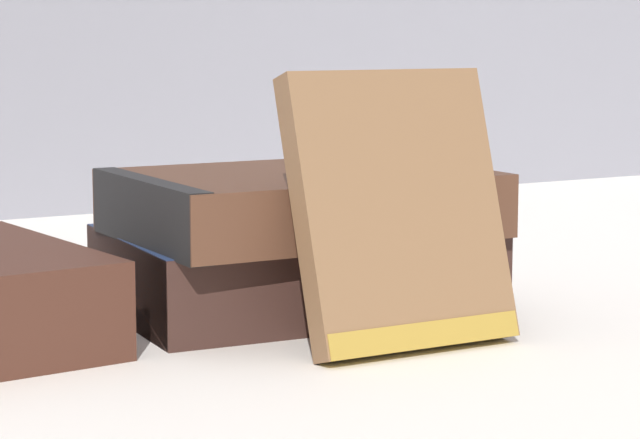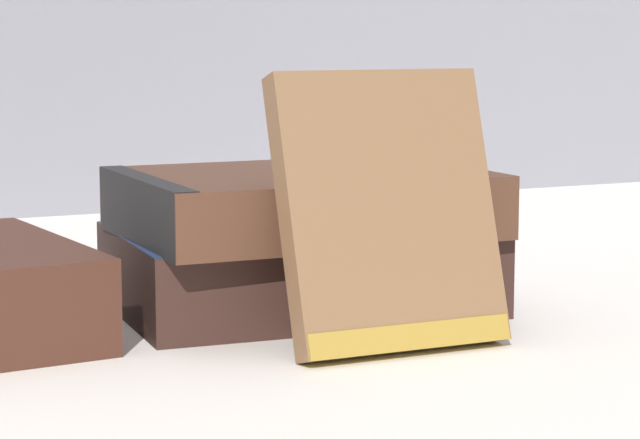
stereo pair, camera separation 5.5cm
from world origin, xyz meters
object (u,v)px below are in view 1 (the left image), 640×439
(book_leaning_front, at_px, (400,221))
(reading_glasses, at_px, (79,277))
(book_flat_bottom, at_px, (286,270))
(book_flat_top, at_px, (292,203))
(pocket_watch, at_px, (374,162))

(book_leaning_front, height_order, reading_glasses, book_leaning_front)
(book_leaning_front, bearing_deg, book_flat_bottom, 94.41)
(book_flat_bottom, relative_size, book_flat_top, 1.08)
(book_flat_bottom, height_order, book_flat_top, book_flat_top)
(book_flat_top, relative_size, pocket_watch, 3.50)
(book_flat_bottom, distance_m, reading_glasses, 0.15)
(book_flat_top, relative_size, reading_glasses, 1.51)
(book_flat_top, distance_m, pocket_watch, 0.05)
(pocket_watch, bearing_deg, book_flat_bottom, 158.72)
(book_flat_bottom, xyz_separation_m, book_leaning_front, (0.01, -0.10, 0.04))
(book_flat_bottom, bearing_deg, book_leaning_front, -81.95)
(pocket_watch, distance_m, reading_glasses, 0.20)
(book_flat_bottom, height_order, reading_glasses, book_flat_bottom)
(book_flat_bottom, xyz_separation_m, book_flat_top, (-0.00, -0.01, 0.04))
(book_flat_top, distance_m, reading_glasses, 0.17)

